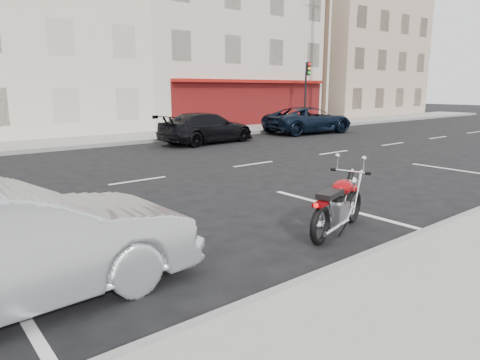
# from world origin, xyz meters

# --- Properties ---
(ground) EXTENTS (120.00, 120.00, 0.00)m
(ground) POSITION_xyz_m (0.00, 0.00, 0.00)
(ground) COLOR black
(ground) RESTS_ON ground
(curb_near) EXTENTS (80.00, 0.12, 0.16)m
(curb_near) POSITION_xyz_m (-5.00, -7.00, 0.08)
(curb_near) COLOR gray
(curb_near) RESTS_ON ground
(bldg_corner) EXTENTS (14.00, 12.00, 12.50)m
(bldg_corner) POSITION_xyz_m (11.00, 16.30, 6.25)
(bldg_corner) COLOR beige
(bldg_corner) RESTS_ON ground
(bldg_far_east) EXTENTS (12.00, 12.00, 11.00)m
(bldg_far_east) POSITION_xyz_m (26.00, 16.30, 5.50)
(bldg_far_east) COLOR tan
(bldg_far_east) RESTS_ON ground
(utility_pole) EXTENTS (1.80, 0.30, 9.00)m
(utility_pole) POSITION_xyz_m (15.50, 8.60, 4.74)
(utility_pole) COLOR #422D1E
(utility_pole) RESTS_ON sidewalk_far
(traffic_light) EXTENTS (0.26, 0.30, 3.80)m
(traffic_light) POSITION_xyz_m (13.50, 8.33, 2.56)
(traffic_light) COLOR black
(traffic_light) RESTS_ON sidewalk_far
(fire_hydrant) EXTENTS (0.20, 0.20, 0.72)m
(fire_hydrant) POSITION_xyz_m (12.00, 8.50, 0.53)
(fire_hydrant) COLOR beige
(fire_hydrant) RESTS_ON sidewalk_far
(motorcycle) EXTENTS (1.93, 0.82, 0.99)m
(motorcycle) POSITION_xyz_m (-0.58, -5.73, 0.45)
(motorcycle) COLOR black
(motorcycle) RESTS_ON ground
(suv_far) EXTENTS (5.25, 2.82, 1.40)m
(suv_far) POSITION_xyz_m (10.63, 5.47, 0.70)
(suv_far) COLOR black
(suv_far) RESTS_ON ground
(car_far) EXTENTS (4.79, 2.36, 1.34)m
(car_far) POSITION_xyz_m (3.92, 5.38, 0.67)
(car_far) COLOR black
(car_far) RESTS_ON ground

